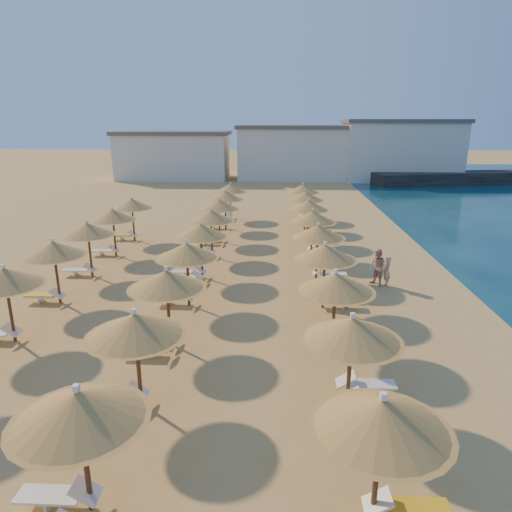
# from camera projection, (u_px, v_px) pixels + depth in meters

# --- Properties ---
(ground) EXTENTS (220.00, 220.00, 0.00)m
(ground) POSITION_uv_depth(u_px,v_px,m) (265.00, 310.00, 20.09)
(ground) COLOR tan
(ground) RESTS_ON ground
(jetty) EXTENTS (30.17, 10.22, 1.50)m
(jetty) POSITION_uv_depth(u_px,v_px,m) (485.00, 177.00, 59.84)
(jetty) COLOR black
(jetty) RESTS_ON ground
(hotel_blocks) EXTENTS (46.84, 9.47, 8.10)m
(hotel_blocks) POSITION_uv_depth(u_px,v_px,m) (296.00, 152.00, 63.16)
(hotel_blocks) COLOR silver
(hotel_blocks) RESTS_ON ground
(parasol_row_east) EXTENTS (2.87, 36.74, 3.06)m
(parasol_row_east) POSITION_uv_depth(u_px,v_px,m) (321.00, 242.00, 21.48)
(parasol_row_east) COLOR brown
(parasol_row_east) RESTS_ON ground
(parasol_row_west) EXTENTS (2.87, 36.74, 3.06)m
(parasol_row_west) POSITION_uv_depth(u_px,v_px,m) (194.00, 241.00, 21.75)
(parasol_row_west) COLOR brown
(parasol_row_west) RESTS_ON ground
(parasol_row_inland) EXTENTS (2.87, 21.69, 3.06)m
(parasol_row_inland) POSITION_uv_depth(u_px,v_px,m) (72.00, 239.00, 22.02)
(parasol_row_inland) COLOR brown
(parasol_row_inland) RESTS_ON ground
(loungers) EXTENTS (15.19, 34.41, 0.66)m
(loungers) POSITION_uv_depth(u_px,v_px,m) (222.00, 285.00, 22.21)
(loungers) COLOR white
(loungers) RESTS_ON ground
(beachgoer_b) EXTENTS (1.12, 1.17, 1.90)m
(beachgoer_b) POSITION_uv_depth(u_px,v_px,m) (377.00, 267.00, 22.86)
(beachgoer_b) COLOR tan
(beachgoer_b) RESTS_ON ground
(beachgoer_a) EXTENTS (0.39, 0.58, 1.54)m
(beachgoer_a) POSITION_uv_depth(u_px,v_px,m) (387.00, 272.00, 22.79)
(beachgoer_a) COLOR tan
(beachgoer_a) RESTS_ON ground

